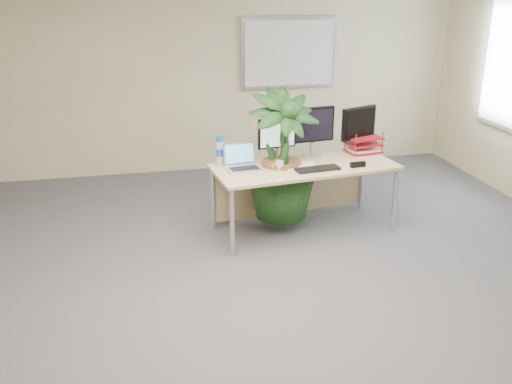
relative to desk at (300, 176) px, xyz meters
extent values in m
plane|color=#46474C|center=(-0.75, -1.83, -0.56)|extent=(8.00, 8.00, 0.00)
cube|color=#C1B288|center=(-0.75, 2.17, 0.79)|extent=(7.00, 0.04, 2.70)
cube|color=silver|center=(0.45, 2.14, 0.99)|extent=(1.30, 0.03, 0.95)
cube|color=silver|center=(0.45, 2.12, 0.99)|extent=(1.20, 0.01, 0.85)
cube|color=tan|center=(0.01, -0.10, 0.13)|extent=(1.93, 1.00, 0.03)
cube|color=tan|center=(-0.03, 0.26, -0.22)|extent=(1.74, 0.24, 0.56)
cylinder|color=#B6B7BB|center=(-0.81, -0.55, -0.22)|extent=(0.05, 0.05, 0.68)
cylinder|color=#B6B7BB|center=(0.92, -0.33, -0.22)|extent=(0.05, 0.05, 0.68)
cylinder|color=#B6B7BB|center=(-0.90, 0.13, -0.22)|extent=(0.05, 0.05, 0.68)
cylinder|color=#B6B7BB|center=(0.84, 0.34, -0.22)|extent=(0.05, 0.05, 0.68)
imported|color=#173914|center=(-0.21, -0.04, 0.19)|extent=(1.05, 1.05, 1.50)
cylinder|color=#B6B7BB|center=(-0.22, 0.12, 0.16)|extent=(0.18, 0.18, 0.02)
cylinder|color=#B6B7BB|center=(-0.22, 0.12, 0.22)|extent=(0.04, 0.04, 0.11)
cube|color=black|center=(-0.22, 0.12, 0.44)|extent=(0.40, 0.09, 0.31)
cube|color=silver|center=(-0.22, 0.10, 0.44)|extent=(0.36, 0.05, 0.27)
cylinder|color=#B6B7BB|center=(0.18, 0.18, 0.16)|extent=(0.21, 0.21, 0.02)
cylinder|color=#B6B7BB|center=(0.18, 0.18, 0.23)|extent=(0.04, 0.04, 0.13)
cube|color=black|center=(0.18, 0.18, 0.49)|extent=(0.47, 0.10, 0.36)
cube|color=black|center=(0.18, 0.16, 0.49)|extent=(0.43, 0.06, 0.32)
cylinder|color=#B6B7BB|center=(0.70, 0.22, 0.16)|extent=(0.20, 0.20, 0.02)
cylinder|color=#B6B7BB|center=(0.70, 0.22, 0.23)|extent=(0.04, 0.04, 0.12)
cube|color=black|center=(0.70, 0.22, 0.47)|extent=(0.43, 0.20, 0.35)
cube|color=black|center=(0.71, 0.20, 0.47)|extent=(0.38, 0.15, 0.30)
cube|color=silver|center=(-0.61, -0.11, 0.16)|extent=(0.35, 0.27, 0.02)
cube|color=black|center=(-0.61, -0.12, 0.17)|extent=(0.30, 0.18, 0.00)
cube|color=silver|center=(-0.63, 0.03, 0.28)|extent=(0.33, 0.10, 0.22)
cube|color=#5CABEC|center=(-0.63, 0.02, 0.28)|extent=(0.29, 0.08, 0.18)
cube|color=black|center=(0.09, -0.28, 0.16)|extent=(0.46, 0.20, 0.02)
cylinder|color=beige|center=(-0.27, -0.19, 0.19)|extent=(0.08, 0.08, 0.09)
torus|color=beige|center=(-0.31, -0.19, 0.19)|extent=(0.06, 0.02, 0.06)
cube|color=white|center=(-0.05, -0.13, 0.16)|extent=(0.32, 0.25, 0.01)
cylinder|color=#D34317|center=(-0.03, -0.12, 0.16)|extent=(0.11, 0.08, 0.01)
cylinder|color=#F7F41A|center=(0.18, -0.13, 0.16)|extent=(0.11, 0.03, 0.01)
cylinder|color=silver|center=(-0.82, 0.10, 0.27)|extent=(0.08, 0.08, 0.24)
cylinder|color=blue|center=(-0.82, 0.10, 0.42)|extent=(0.07, 0.07, 0.07)
cylinder|color=blue|center=(-0.82, 0.10, 0.28)|extent=(0.08, 0.08, 0.08)
cube|color=maroon|center=(0.77, 0.21, 0.16)|extent=(0.38, 0.31, 0.02)
cube|color=maroon|center=(0.77, 0.21, 0.24)|extent=(0.38, 0.31, 0.02)
cube|color=maroon|center=(0.77, 0.21, 0.31)|extent=(0.38, 0.31, 0.02)
cube|color=white|center=(0.77, 0.21, 0.18)|extent=(0.35, 0.27, 0.02)
cube|color=black|center=(0.51, -0.27, 0.18)|extent=(0.16, 0.06, 0.05)
camera|label=1|loc=(-1.64, -5.36, 1.91)|focal=40.00mm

